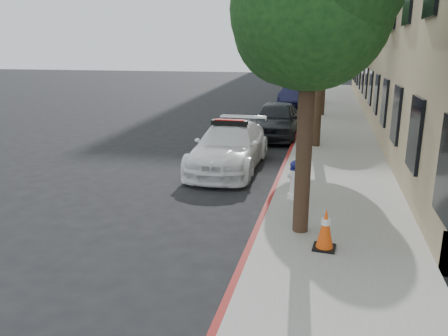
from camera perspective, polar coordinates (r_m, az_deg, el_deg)
ground at (r=11.19m, az=-4.40°, el=-3.46°), size 120.00×120.00×0.00m
sidewalk at (r=20.37m, az=14.25°, el=4.90°), size 3.20×50.00×0.15m
curb_strip at (r=20.41m, az=9.91°, el=5.16°), size 0.12×50.00×0.15m
tree_near at (r=8.09m, az=11.51°, el=19.86°), size 2.92×2.82×5.62m
tree_mid at (r=16.06m, az=12.78°, el=16.98°), size 2.77×2.64×5.43m
tree_far at (r=24.06m, az=13.25°, el=16.81°), size 3.10×3.00×5.81m
police_car at (r=13.41m, az=0.71°, el=2.82°), size 1.95×4.75×1.53m
parked_car_mid at (r=18.34m, az=6.85°, el=6.28°), size 1.83×4.42×1.50m
parked_car_far at (r=29.27m, az=9.53°, el=9.54°), size 2.13×4.73×1.51m
fire_hydrant at (r=10.43m, az=9.34°, el=-1.55°), size 0.40×0.36×0.93m
traffic_cone at (r=7.96m, az=13.10°, el=-7.77°), size 0.43×0.43×0.75m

